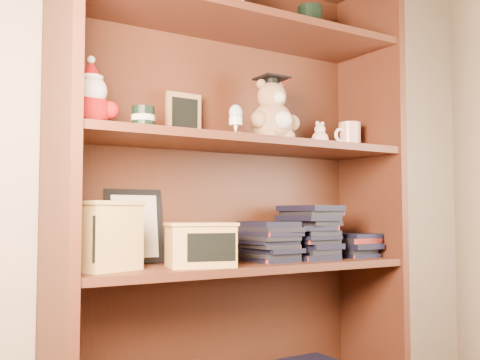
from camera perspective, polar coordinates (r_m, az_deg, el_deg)
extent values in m
cube|color=tan|center=(2.01, -6.95, 12.18)|extent=(3.00, 0.04, 2.50)
cube|color=#512717|center=(1.61, -17.95, -0.06)|extent=(0.03, 0.35, 1.60)
cube|color=#512717|center=(2.21, 13.02, -0.99)|extent=(0.03, 0.35, 1.60)
cube|color=#4B2414|center=(1.99, -2.51, -0.81)|extent=(1.20, 0.02, 1.60)
cube|color=#512717|center=(1.94, 0.00, 15.41)|extent=(1.14, 0.33, 0.02)
cylinder|color=black|center=(2.13, 7.14, 15.64)|extent=(0.09, 0.09, 0.11)
cube|color=#512717|center=(1.85, 0.00, -8.77)|extent=(1.14, 0.33, 0.02)
cube|color=#512717|center=(1.85, 0.00, 3.63)|extent=(1.14, 0.33, 0.02)
sphere|color=#A50F0F|center=(1.66, -14.95, 6.79)|extent=(0.11, 0.11, 0.11)
sphere|color=#A50F0F|center=(1.63, -16.48, 7.17)|extent=(0.05, 0.05, 0.05)
sphere|color=#A50F0F|center=(1.66, -13.07, 6.93)|extent=(0.05, 0.05, 0.05)
sphere|color=black|center=(1.62, -15.47, 5.61)|extent=(0.04, 0.04, 0.04)
sphere|color=black|center=(1.63, -13.91, 5.52)|extent=(0.04, 0.04, 0.04)
sphere|color=white|center=(1.66, -14.78, 8.75)|extent=(0.08, 0.08, 0.08)
sphere|color=#D8B293|center=(1.67, -14.91, 9.28)|extent=(0.06, 0.06, 0.06)
cone|color=#A50F0F|center=(1.68, -14.89, 10.82)|extent=(0.06, 0.06, 0.06)
sphere|color=white|center=(1.69, -14.87, 11.73)|extent=(0.02, 0.02, 0.02)
cylinder|color=white|center=(1.68, -14.90, 9.99)|extent=(0.07, 0.07, 0.01)
cylinder|color=black|center=(1.71, -9.82, 6.03)|extent=(0.07, 0.07, 0.08)
cylinder|color=beige|center=(1.71, -9.82, 6.20)|extent=(0.07, 0.07, 0.02)
cube|color=#9E7547|center=(1.90, -5.76, 6.35)|extent=(0.13, 0.02, 0.16)
cube|color=black|center=(1.89, -5.62, 6.40)|extent=(0.09, 0.01, 0.13)
cube|color=#9E7547|center=(1.91, -6.12, 4.23)|extent=(0.06, 0.06, 0.01)
cylinder|color=white|center=(1.76, -0.44, 4.60)|extent=(0.05, 0.05, 0.01)
cone|color=white|center=(1.76, -0.44, 5.28)|extent=(0.02, 0.02, 0.03)
cylinder|color=white|center=(1.77, -0.44, 5.96)|extent=(0.04, 0.04, 0.02)
ellipsoid|color=silver|center=(1.77, -0.44, 6.83)|extent=(0.04, 0.04, 0.05)
sphere|color=#A37E56|center=(1.94, 3.25, 5.74)|extent=(0.15, 0.15, 0.15)
sphere|color=white|center=(1.89, 4.35, 6.08)|extent=(0.06, 0.06, 0.06)
sphere|color=#A37E56|center=(1.88, 1.92, 6.16)|extent=(0.06, 0.06, 0.06)
sphere|color=#A37E56|center=(1.96, 5.24, 5.79)|extent=(0.06, 0.06, 0.06)
sphere|color=#A37E56|center=(1.87, 3.08, 4.52)|extent=(0.05, 0.05, 0.05)
sphere|color=#A37E56|center=(1.92, 4.87, 4.35)|extent=(0.05, 0.05, 0.05)
sphere|color=#A37E56|center=(1.95, 3.24, 8.46)|extent=(0.10, 0.10, 0.10)
sphere|color=white|center=(1.92, 3.97, 8.36)|extent=(0.04, 0.04, 0.04)
sphere|color=#A37E56|center=(1.95, 2.17, 9.73)|extent=(0.03, 0.03, 0.03)
sphere|color=#A37E56|center=(1.99, 3.94, 9.46)|extent=(0.03, 0.03, 0.03)
cylinder|color=black|center=(1.96, 3.24, 9.95)|extent=(0.05, 0.05, 0.02)
cube|color=black|center=(1.97, 3.24, 10.27)|extent=(0.10, 0.10, 0.01)
cylinder|color=#A50F0F|center=(1.97, 4.72, 9.88)|extent=(0.00, 0.05, 0.03)
sphere|color=beige|center=(2.06, 8.13, 4.09)|extent=(0.06, 0.06, 0.06)
sphere|color=beige|center=(2.06, 8.12, 5.10)|extent=(0.04, 0.04, 0.04)
sphere|color=beige|center=(2.06, 7.88, 5.74)|extent=(0.02, 0.02, 0.02)
sphere|color=beige|center=(2.07, 8.35, 5.68)|extent=(0.02, 0.02, 0.02)
cylinder|color=silver|center=(2.16, 11.08, 4.40)|extent=(0.08, 0.08, 0.10)
torus|color=white|center=(2.13, 10.17, 4.50)|extent=(0.06, 0.01, 0.06)
cube|color=black|center=(1.83, -10.74, -4.64)|extent=(0.19, 0.05, 0.24)
cube|color=beige|center=(1.82, -10.63, -4.65)|extent=(0.15, 0.03, 0.20)
cube|color=tan|center=(1.65, -13.92, -5.63)|extent=(0.22, 0.22, 0.19)
cube|color=black|center=(1.56, -12.95, -5.77)|extent=(0.12, 0.05, 0.12)
cube|color=tan|center=(1.65, -13.88, -2.30)|extent=(0.23, 0.23, 0.01)
cube|color=tan|center=(1.70, -4.04, -6.70)|extent=(0.22, 0.18, 0.13)
cube|color=black|center=(1.64, -2.90, -6.83)|extent=(0.14, 0.04, 0.08)
cube|color=tan|center=(1.70, -4.03, -4.50)|extent=(0.23, 0.19, 0.01)
cube|color=black|center=(1.91, 2.77, -7.99)|extent=(0.14, 0.20, 0.02)
cube|color=black|center=(1.90, 2.76, -7.51)|extent=(0.14, 0.20, 0.02)
cube|color=black|center=(1.90, 2.76, -7.03)|extent=(0.14, 0.20, 0.02)
cube|color=black|center=(1.90, 2.76, -6.55)|extent=(0.14, 0.20, 0.02)
cube|color=black|center=(1.90, 2.76, -6.07)|extent=(0.14, 0.20, 0.02)
cube|color=black|center=(1.90, 2.76, -5.59)|extent=(0.14, 0.20, 0.02)
cube|color=black|center=(1.90, 2.76, -5.10)|extent=(0.14, 0.20, 0.02)
cube|color=black|center=(1.90, 2.76, -4.62)|extent=(0.14, 0.20, 0.02)
cube|color=black|center=(1.90, 2.75, -4.14)|extent=(0.14, 0.20, 0.02)
cube|color=black|center=(2.01, 6.93, -7.73)|extent=(0.14, 0.20, 0.02)
cube|color=black|center=(2.01, 6.93, -7.27)|extent=(0.14, 0.20, 0.02)
cube|color=black|center=(2.01, 6.92, -6.82)|extent=(0.14, 0.20, 0.02)
cube|color=black|center=(2.01, 6.92, -6.36)|extent=(0.14, 0.20, 0.02)
cube|color=black|center=(2.01, 6.92, -5.91)|extent=(0.14, 0.20, 0.02)
cube|color=black|center=(2.01, 6.91, -5.45)|extent=(0.14, 0.20, 0.02)
cube|color=black|center=(2.01, 6.91, -4.99)|extent=(0.14, 0.20, 0.02)
cube|color=black|center=(2.00, 6.91, -4.53)|extent=(0.14, 0.20, 0.02)
cube|color=black|center=(2.00, 6.90, -4.08)|extent=(0.14, 0.20, 0.02)
cube|color=black|center=(2.00, 6.90, -3.62)|extent=(0.14, 0.20, 0.02)
cube|color=black|center=(2.00, 6.90, -3.16)|extent=(0.14, 0.20, 0.02)
cube|color=black|center=(2.14, 11.08, -7.43)|extent=(0.14, 0.20, 0.02)
cube|color=black|center=(2.14, 11.07, -7.00)|extent=(0.14, 0.20, 0.02)
cube|color=black|center=(2.14, 11.07, -6.57)|extent=(0.14, 0.20, 0.02)
cube|color=black|center=(2.14, 11.06, -6.14)|extent=(0.14, 0.20, 0.02)
cube|color=black|center=(2.13, 11.06, -5.71)|extent=(0.14, 0.20, 0.02)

